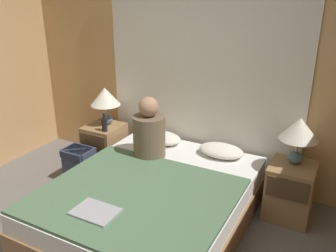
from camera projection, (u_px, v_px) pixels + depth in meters
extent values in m
cube|color=tan|center=(203.00, 72.00, 3.93)|extent=(4.75, 0.06, 2.50)
cube|color=silver|center=(201.00, 85.00, 3.92)|extent=(2.28, 0.02, 2.25)
cube|color=olive|center=(153.00, 211.00, 3.39)|extent=(1.67, 2.05, 0.27)
cube|color=white|center=(153.00, 191.00, 3.31)|extent=(1.63, 2.01, 0.18)
cube|color=#937047|center=(105.00, 146.00, 4.44)|extent=(0.42, 0.44, 0.55)
cube|color=#4C3823|center=(93.00, 143.00, 4.20)|extent=(0.37, 0.02, 0.20)
cube|color=#937047|center=(290.00, 191.00, 3.46)|extent=(0.42, 0.44, 0.55)
cube|color=#4C3823|center=(287.00, 190.00, 3.22)|extent=(0.37, 0.02, 0.20)
ellipsoid|color=slate|center=(107.00, 120.00, 4.37)|extent=(0.15, 0.15, 0.12)
cylinder|color=#B2A893|center=(106.00, 110.00, 4.32)|extent=(0.02, 0.02, 0.13)
cone|color=silver|center=(105.00, 96.00, 4.26)|extent=(0.36, 0.36, 0.21)
ellipsoid|color=slate|center=(295.00, 157.00, 3.39)|extent=(0.15, 0.15, 0.12)
cylinder|color=#B2A893|center=(297.00, 146.00, 3.35)|extent=(0.02, 0.02, 0.13)
cone|color=silver|center=(300.00, 129.00, 3.28)|extent=(0.36, 0.36, 0.21)
ellipsoid|color=silver|center=(161.00, 138.00, 4.10)|extent=(0.48, 0.33, 0.12)
ellipsoid|color=silver|center=(221.00, 151.00, 3.77)|extent=(0.48, 0.33, 0.12)
cube|color=#4C6B4C|center=(136.00, 195.00, 3.04)|extent=(1.61, 1.42, 0.03)
cylinder|color=brown|center=(149.00, 137.00, 3.71)|extent=(0.34, 0.34, 0.45)
sphere|color=#A87A5B|center=(149.00, 107.00, 3.59)|extent=(0.21, 0.21, 0.21)
cylinder|color=black|center=(104.00, 125.00, 4.14)|extent=(0.07, 0.07, 0.16)
cylinder|color=black|center=(104.00, 116.00, 4.10)|extent=(0.02, 0.02, 0.06)
cube|color=#9EA0A5|center=(95.00, 212.00, 2.78)|extent=(0.35, 0.25, 0.02)
cube|color=#333D56|center=(80.00, 165.00, 4.13)|extent=(0.33, 0.24, 0.41)
cube|color=#283045|center=(77.00, 153.00, 4.05)|extent=(0.29, 0.25, 0.08)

